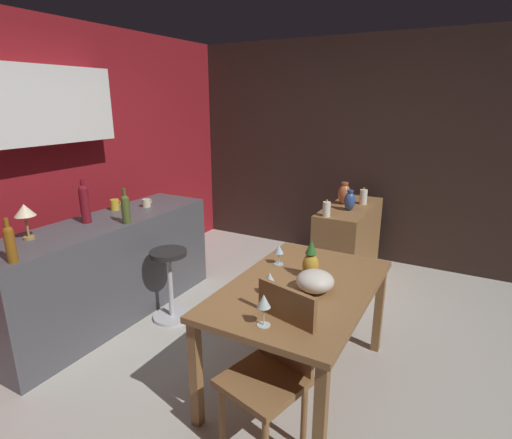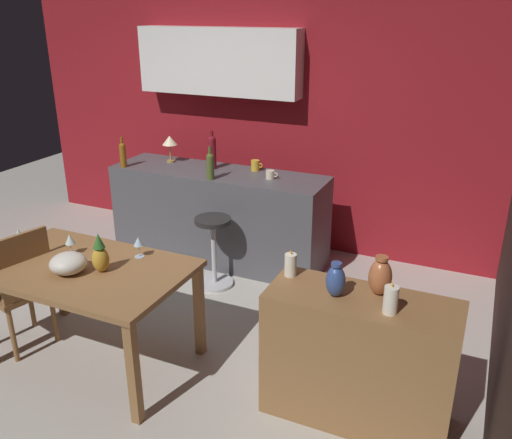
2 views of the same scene
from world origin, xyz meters
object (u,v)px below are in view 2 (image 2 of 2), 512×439
object	(u,v)px
bar_stool	(214,250)
wine_glass_center	(70,240)
dining_table	(86,278)
vase_copper	(380,277)
fruit_bowl	(68,263)
wine_bottle_olive	(210,165)
wine_bottle_amber	(123,154)
counter_lamp	(170,142)
cup_cream	(270,175)
pillar_candle_tall	(291,265)
pineapple_centerpiece	(100,255)
sideboard_cabinet	(358,359)
wine_bottle_ruby	(212,151)
pillar_candle_short	(391,300)
cup_mustard	(255,165)
chair_near_window	(21,286)
wine_glass_right	(138,242)
wine_glass_left	(19,235)
vase_ceramic_blue	(336,280)

from	to	relation	value
bar_stool	wine_glass_center	bearing A→B (deg)	-110.69
dining_table	vase_copper	distance (m)	1.94
fruit_bowl	wine_bottle_olive	bearing A→B (deg)	86.38
wine_bottle_amber	counter_lamp	world-z (taller)	wine_bottle_amber
cup_cream	pillar_candle_tall	xyz separation A→B (m)	(0.79, -1.54, -0.05)
wine_bottle_amber	pillar_candle_tall	world-z (taller)	wine_bottle_amber
pineapple_centerpiece	counter_lamp	distance (m)	2.10
wine_glass_center	sideboard_cabinet	bearing A→B (deg)	2.61
wine_bottle_ruby	counter_lamp	bearing A→B (deg)	176.47
fruit_bowl	pillar_candle_short	size ratio (longest dim) A/B	1.30
wine_glass_center	cup_mustard	distance (m)	1.99
wine_bottle_ruby	pillar_candle_tall	bearing A→B (deg)	-48.61
dining_table	chair_near_window	world-z (taller)	chair_near_window
chair_near_window	wine_glass_right	bearing A→B (deg)	23.73
wine_glass_left	vase_copper	world-z (taller)	vase_copper
dining_table	wine_glass_center	world-z (taller)	wine_glass_center
pillar_candle_short	vase_copper	size ratio (longest dim) A/B	0.77
chair_near_window	wine_bottle_olive	world-z (taller)	wine_bottle_olive
vase_copper	pineapple_centerpiece	bearing A→B (deg)	-170.01
wine_glass_right	vase_copper	world-z (taller)	vase_copper
pillar_candle_short	bar_stool	bearing A→B (deg)	145.33
wine_glass_left	cup_cream	distance (m)	2.17
wine_bottle_ruby	cup_mustard	size ratio (longest dim) A/B	3.16
vase_ceramic_blue	wine_bottle_olive	bearing A→B (deg)	137.98
pineapple_centerpiece	wine_bottle_olive	world-z (taller)	wine_bottle_olive
fruit_bowl	counter_lamp	xyz separation A→B (m)	(-0.53, 2.06, 0.30)
fruit_bowl	vase_ceramic_blue	size ratio (longest dim) A/B	1.14
fruit_bowl	wine_bottle_olive	distance (m)	1.74
pineapple_centerpiece	pillar_candle_tall	xyz separation A→B (m)	(1.20, 0.31, 0.04)
wine_bottle_olive	pineapple_centerpiece	bearing A→B (deg)	-87.44
cup_cream	vase_ceramic_blue	xyz separation A→B (m)	(1.11, -1.67, -0.02)
counter_lamp	wine_glass_center	bearing A→B (deg)	-79.24
pillar_candle_short	cup_mustard	bearing A→B (deg)	131.02
sideboard_cabinet	fruit_bowl	world-z (taller)	fruit_bowl
cup_mustard	wine_glass_center	bearing A→B (deg)	-106.03
wine_glass_left	pillar_candle_tall	bearing A→B (deg)	9.64
wine_glass_center	wine_glass_left	bearing A→B (deg)	-158.03
counter_lamp	pillar_candle_tall	distance (m)	2.53
counter_lamp	pillar_candle_short	xyz separation A→B (m)	(2.56, -1.83, -0.21)
wine_glass_right	pillar_candle_short	bearing A→B (deg)	-5.11
sideboard_cabinet	wine_glass_center	xyz separation A→B (m)	(-2.04, -0.09, 0.44)
pillar_candle_short	vase_ceramic_blue	world-z (taller)	vase_ceramic_blue
wine_bottle_olive	pillar_candle_short	bearing A→B (deg)	-37.91
pineapple_centerpiece	fruit_bowl	world-z (taller)	pineapple_centerpiece
wine_glass_right	cup_cream	world-z (taller)	cup_cream
wine_glass_center	pillar_candle_short	size ratio (longest dim) A/B	0.81
vase_copper	dining_table	bearing A→B (deg)	-170.83
wine_bottle_ruby	pillar_candle_tall	size ratio (longest dim) A/B	2.18
pillar_candle_short	vase_ceramic_blue	size ratio (longest dim) A/B	0.88
fruit_bowl	vase_ceramic_blue	bearing A→B (deg)	9.49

